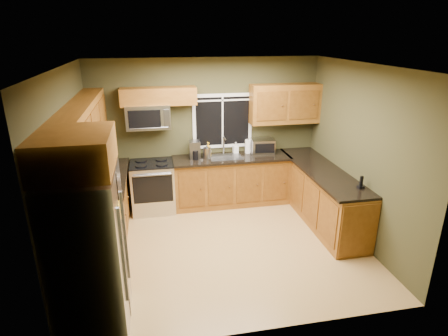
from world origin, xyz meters
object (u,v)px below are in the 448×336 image
object	(u,v)px
microwave	(148,117)
soap_bottle_b	(236,148)
soap_bottle_a	(208,150)
cordless_phone	(361,184)
refrigerator	(89,253)
range	(153,186)
coffee_maker	(195,150)
kettle	(207,153)
paper_towel_roll	(248,146)
toaster_oven	(262,146)
soap_bottle_c	(208,150)

from	to	relation	value
microwave	soap_bottle_b	size ratio (longest dim) A/B	3.61
soap_bottle_a	soap_bottle_b	world-z (taller)	soap_bottle_a
cordless_phone	refrigerator	bearing A→B (deg)	-165.26
range	soap_bottle_a	world-z (taller)	soap_bottle_a
soap_bottle_a	coffee_maker	bearing A→B (deg)	178.27
coffee_maker	kettle	distance (m)	0.23
kettle	paper_towel_roll	world-z (taller)	paper_towel_roll
refrigerator	kettle	world-z (taller)	refrigerator
refrigerator	cordless_phone	world-z (taller)	refrigerator
kettle	toaster_oven	bearing A→B (deg)	8.04
microwave	coffee_maker	bearing A→B (deg)	-4.95
toaster_oven	cordless_phone	xyz separation A→B (m)	(0.94, -1.94, -0.08)
paper_towel_roll	soap_bottle_c	bearing A→B (deg)	177.13
range	coffee_maker	bearing A→B (deg)	4.91
refrigerator	soap_bottle_c	size ratio (longest dim) A/B	9.93
refrigerator	soap_bottle_b	size ratio (longest dim) A/B	8.56
kettle	cordless_phone	xyz separation A→B (m)	(2.03, -1.78, -0.06)
soap_bottle_a	soap_bottle_b	bearing A→B (deg)	17.11
range	toaster_oven	xyz separation A→B (m)	(2.09, 0.14, 0.61)
soap_bottle_b	cordless_phone	world-z (taller)	soap_bottle_b
soap_bottle_a	soap_bottle_b	distance (m)	0.58
refrigerator	paper_towel_roll	xyz separation A→B (m)	(2.51, 2.96, 0.17)
microwave	soap_bottle_c	distance (m)	1.26
range	toaster_oven	bearing A→B (deg)	3.95
paper_towel_roll	soap_bottle_c	xyz separation A→B (m)	(-0.77, 0.04, -0.04)
refrigerator	coffee_maker	bearing A→B (deg)	62.48
refrigerator	soap_bottle_a	bearing A→B (deg)	58.64
kettle	soap_bottle_b	world-z (taller)	kettle
coffee_maker	cordless_phone	size ratio (longest dim) A/B	1.69
range	microwave	size ratio (longest dim) A/B	1.23
range	soap_bottle_b	world-z (taller)	soap_bottle_b
range	paper_towel_roll	xyz separation A→B (m)	(1.82, 0.19, 0.60)
refrigerator	soap_bottle_c	xyz separation A→B (m)	(1.74, 3.00, 0.13)
toaster_oven	paper_towel_roll	distance (m)	0.28
soap_bottle_b	cordless_phone	size ratio (longest dim) A/B	1.11
microwave	kettle	size ratio (longest dim) A/B	3.00
range	microwave	world-z (taller)	microwave
refrigerator	kettle	xyz separation A→B (m)	(1.69, 2.76, 0.16)
microwave	toaster_oven	bearing A→B (deg)	0.23
refrigerator	kettle	distance (m)	3.24
microwave	soap_bottle_c	world-z (taller)	microwave
cordless_phone	toaster_oven	bearing A→B (deg)	115.90
microwave	soap_bottle_c	xyz separation A→B (m)	(1.05, 0.09, -0.70)
kettle	soap_bottle_a	size ratio (longest dim) A/B	0.89
soap_bottle_c	cordless_phone	size ratio (longest dim) A/B	0.96
toaster_oven	coffee_maker	world-z (taller)	coffee_maker
soap_bottle_b	kettle	bearing A→B (deg)	-157.80
paper_towel_roll	range	bearing A→B (deg)	-173.98
refrigerator	range	bearing A→B (deg)	76.03
range	coffee_maker	world-z (taller)	coffee_maker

